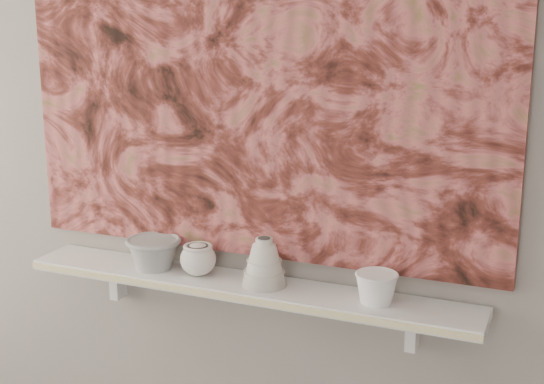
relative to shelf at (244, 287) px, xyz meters
The scene contains 11 objects.
wall_back 0.45m from the shelf, 90.00° to the left, with size 3.60×3.60×0.00m, color gray.
shelf is the anchor object (origin of this frame).
shelf_stripe 0.09m from the shelf, 90.00° to the right, with size 1.40×0.01×0.02m, color beige.
bracket_left 0.50m from the shelf, behind, with size 0.03×0.06×0.12m, color silver.
bracket_right 0.50m from the shelf, ahead, with size 0.03×0.06×0.12m, color silver.
painting 0.63m from the shelf, 90.00° to the left, with size 1.50×0.03×1.10m, color maroon.
house_motif 0.55m from the shelf, ahead, with size 0.09×0.00×0.08m, color black.
bowl_grey 0.31m from the shelf, behind, with size 0.17×0.17×0.10m, color #A0A09D, non-canonical shape.
cup_cream 0.17m from the shelf, behind, with size 0.11×0.11×0.10m, color beige, non-canonical shape.
bell_vessel 0.11m from the shelf, ahead, with size 0.13×0.13×0.14m, color silver, non-canonical shape.
bowl_white 0.40m from the shelf, ahead, with size 0.12×0.12×0.09m, color white, non-canonical shape.
Camera 1 is at (0.89, -0.39, 1.73)m, focal length 50.00 mm.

